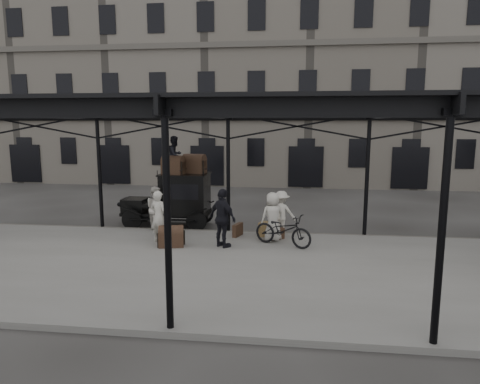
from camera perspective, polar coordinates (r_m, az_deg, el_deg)
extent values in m
plane|color=#383533|center=(14.36, -2.74, -7.70)|extent=(120.00, 120.00, 0.00)
cube|color=slate|center=(12.46, -4.31, -10.01)|extent=(28.00, 8.00, 0.15)
cylinder|color=black|center=(15.84, -1.58, 1.87)|extent=(0.14, 0.14, 4.30)
cylinder|color=black|center=(8.33, -9.61, -4.95)|extent=(0.14, 0.14, 4.30)
cube|color=black|center=(15.72, -1.62, 10.33)|extent=(22.00, 0.10, 0.45)
cube|color=black|center=(8.09, -10.06, 11.27)|extent=(22.00, 0.10, 0.45)
cube|color=black|center=(12.08, -4.30, 11.46)|extent=(22.50, 9.00, 0.08)
cube|color=silver|center=(12.08, -4.30, 11.79)|extent=(18.00, 7.00, 0.04)
cube|color=slate|center=(31.75, 2.82, 14.30)|extent=(64.00, 8.00, 14.00)
cylinder|color=black|center=(17.41, -14.24, -3.60)|extent=(0.80, 0.10, 0.80)
cylinder|color=black|center=(18.72, -12.65, -2.64)|extent=(0.80, 0.10, 0.80)
cylinder|color=black|center=(16.65, -5.85, -3.93)|extent=(0.80, 0.10, 0.80)
cylinder|color=black|center=(18.02, -4.83, -2.91)|extent=(0.80, 0.10, 0.80)
cube|color=black|center=(17.64, -9.62, -2.78)|extent=(3.60, 1.25, 0.12)
cube|color=black|center=(18.01, -13.77, -1.69)|extent=(0.90, 1.00, 0.55)
cube|color=black|center=(18.18, -15.15, -1.65)|extent=(0.06, 0.70, 0.55)
cube|color=black|center=(17.72, -11.36, -1.45)|extent=(0.70, 1.30, 0.10)
cube|color=black|center=(17.29, -7.31, -0.26)|extent=(1.80, 1.45, 1.55)
cube|color=black|center=(16.56, -7.94, 0.01)|extent=(1.40, 0.02, 0.60)
cube|color=black|center=(17.18, -7.36, 2.37)|extent=(1.90, 1.55, 0.06)
imported|color=beige|center=(14.75, -10.78, -3.23)|extent=(0.75, 0.61, 1.77)
imported|color=beige|center=(16.47, -11.16, -2.13)|extent=(1.02, 1.01, 1.67)
imported|color=beige|center=(14.66, 4.37, -3.31)|extent=(0.99, 0.87, 1.70)
imported|color=black|center=(13.89, -2.32, -3.51)|extent=(1.18, 1.07, 1.93)
imported|color=silver|center=(15.68, 5.53, -2.73)|extent=(1.08, 0.69, 1.58)
imported|color=black|center=(14.21, 5.76, -5.04)|extent=(2.14, 1.53, 1.07)
imported|color=black|center=(17.10, -8.64, 4.91)|extent=(0.77, 0.87, 1.49)
cube|color=olive|center=(15.40, 3.74, -4.99)|extent=(0.69, 0.58, 0.50)
cube|color=#412E1E|center=(15.39, -0.31, -5.07)|extent=(0.33, 0.62, 0.45)
cube|color=#412E1E|center=(15.00, 4.87, -5.59)|extent=(0.58, 0.47, 0.40)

